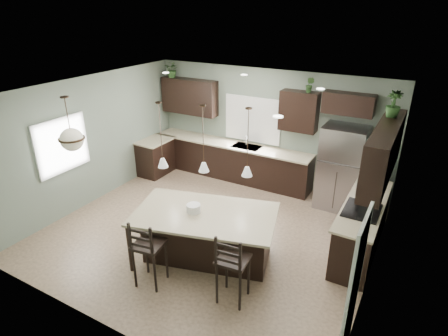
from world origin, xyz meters
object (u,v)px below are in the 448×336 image
serving_dish (194,208)px  bar_stool_left (149,252)px  kitchen_island (205,236)px  bar_stool_right (233,267)px  refrigerator (341,168)px  plant_back_left (172,69)px

serving_dish → bar_stool_left: bar_stool_left is taller
kitchen_island → bar_stool_right: 1.10m
refrigerator → kitchen_island: refrigerator is taller
kitchen_island → plant_back_left: size_ratio=5.85×
refrigerator → bar_stool_right: bearing=-100.3°
refrigerator → serving_dish: refrigerator is taller
kitchen_island → plant_back_left: plant_back_left is taller
refrigerator → kitchen_island: size_ratio=0.78×
refrigerator → bar_stool_left: refrigerator is taller
kitchen_island → serving_dish: (-0.19, -0.05, 0.53)m
bar_stool_left → plant_back_left: bearing=112.1°
bar_stool_right → plant_back_left: 5.91m
bar_stool_left → kitchen_island: bearing=56.5°
serving_dish → bar_stool_left: (-0.24, -0.91, -0.39)m
refrigerator → plant_back_left: (-4.57, 0.27, 1.68)m
kitchen_island → bar_stool_right: size_ratio=1.97×
serving_dish → plant_back_left: plant_back_left is taller
kitchen_island → bar_stool_left: bearing=-129.7°
serving_dish → bar_stool_right: bearing=-28.7°
kitchen_island → bar_stool_left: size_ratio=1.98×
bar_stool_left → bar_stool_right: 1.36m
serving_dish → refrigerator: bearing=60.6°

